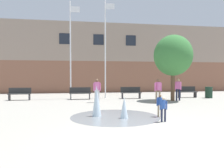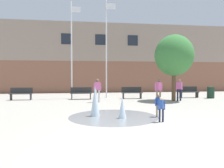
{
  "view_description": "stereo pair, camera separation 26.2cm",
  "coord_description": "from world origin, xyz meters",
  "px_view_note": "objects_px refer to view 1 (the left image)",
  "views": [
    {
      "loc": [
        -2.35,
        -5.61,
        1.83
      ],
      "look_at": [
        -0.2,
        7.47,
        1.3
      ],
      "focal_mm": 35.0,
      "sensor_mm": 36.0,
      "label": 1
    },
    {
      "loc": [
        -2.09,
        -5.65,
        1.83
      ],
      "look_at": [
        -0.2,
        7.47,
        1.3
      ],
      "focal_mm": 35.0,
      "sensor_mm": 36.0,
      "label": 2
    }
  ],
  "objects_px": {
    "child_with_pink_shirt": "(164,107)",
    "child_running": "(160,104)",
    "adult_in_red": "(178,88)",
    "street_tree_near_building": "(173,56)",
    "trash_can": "(209,92)",
    "flagpole_right": "(106,45)",
    "adult_near_bench": "(158,89)",
    "flagpole_left": "(71,47)",
    "park_bench_center": "(80,93)",
    "park_bench_left_of_flagpoles": "(20,94)",
    "park_bench_under_right_flagpole": "(131,92)",
    "adult_watching": "(97,89)",
    "park_bench_near_trashcan": "(187,92)"
  },
  "relations": [
    {
      "from": "adult_watching",
      "to": "flagpole_left",
      "type": "bearing_deg",
      "value": 129.6
    },
    {
      "from": "park_bench_center",
      "to": "child_with_pink_shirt",
      "type": "bearing_deg",
      "value": -70.43
    },
    {
      "from": "park_bench_under_right_flagpole",
      "to": "child_with_pink_shirt",
      "type": "bearing_deg",
      "value": -95.79
    },
    {
      "from": "flagpole_left",
      "to": "park_bench_left_of_flagpoles",
      "type": "bearing_deg",
      "value": -173.39
    },
    {
      "from": "flagpole_left",
      "to": "trash_can",
      "type": "height_order",
      "value": "flagpole_left"
    },
    {
      "from": "adult_watching",
      "to": "flagpole_right",
      "type": "distance_m",
      "value": 4.36
    },
    {
      "from": "park_bench_left_of_flagpoles",
      "to": "park_bench_center",
      "type": "distance_m",
      "value": 4.42
    },
    {
      "from": "adult_near_bench",
      "to": "trash_can",
      "type": "bearing_deg",
      "value": 99.48
    },
    {
      "from": "adult_in_red",
      "to": "trash_can",
      "type": "xyz_separation_m",
      "value": [
        3.32,
        1.36,
        -0.48
      ]
    },
    {
      "from": "park_bench_center",
      "to": "flagpole_left",
      "type": "height_order",
      "value": "flagpole_left"
    },
    {
      "from": "park_bench_under_right_flagpole",
      "to": "flagpole_left",
      "type": "xyz_separation_m",
      "value": [
        -4.64,
        0.66,
        3.55
      ]
    },
    {
      "from": "adult_in_red",
      "to": "adult_near_bench",
      "type": "bearing_deg",
      "value": -113.02
    },
    {
      "from": "child_running",
      "to": "park_bench_under_right_flagpole",
      "type": "bearing_deg",
      "value": -32.79
    },
    {
      "from": "park_bench_center",
      "to": "park_bench_under_right_flagpole",
      "type": "height_order",
      "value": "same"
    },
    {
      "from": "park_bench_near_trashcan",
      "to": "adult_in_red",
      "type": "xyz_separation_m",
      "value": [
        -1.77,
        -2.02,
        0.45
      ]
    },
    {
      "from": "flagpole_right",
      "to": "adult_near_bench",
      "type": "bearing_deg",
      "value": -50.58
    },
    {
      "from": "park_bench_center",
      "to": "street_tree_near_building",
      "type": "relative_size",
      "value": 0.34
    },
    {
      "from": "park_bench_near_trashcan",
      "to": "trash_can",
      "type": "height_order",
      "value": "park_bench_near_trashcan"
    },
    {
      "from": "adult_in_red",
      "to": "trash_can",
      "type": "distance_m",
      "value": 3.62
    },
    {
      "from": "park_bench_center",
      "to": "street_tree_near_building",
      "type": "xyz_separation_m",
      "value": [
        6.56,
        -1.97,
        2.76
      ]
    },
    {
      "from": "trash_can",
      "to": "street_tree_near_building",
      "type": "distance_m",
      "value": 4.82
    },
    {
      "from": "park_bench_near_trashcan",
      "to": "flagpole_left",
      "type": "height_order",
      "value": "flagpole_left"
    },
    {
      "from": "child_with_pink_shirt",
      "to": "child_running",
      "type": "relative_size",
      "value": 1.0
    },
    {
      "from": "adult_in_red",
      "to": "street_tree_near_building",
      "type": "xyz_separation_m",
      "value": [
        -0.39,
        0.06,
        2.31
      ]
    },
    {
      "from": "flagpole_right",
      "to": "street_tree_near_building",
      "type": "relative_size",
      "value": 1.68
    },
    {
      "from": "park_bench_left_of_flagpoles",
      "to": "park_bench_center",
      "type": "bearing_deg",
      "value": -2.56
    },
    {
      "from": "park_bench_left_of_flagpoles",
      "to": "flagpole_left",
      "type": "distance_m",
      "value": 5.16
    },
    {
      "from": "park_bench_center",
      "to": "adult_near_bench",
      "type": "height_order",
      "value": "adult_near_bench"
    },
    {
      "from": "park_bench_under_right_flagpole",
      "to": "trash_can",
      "type": "xyz_separation_m",
      "value": [
        6.31,
        -0.63,
        -0.03
      ]
    },
    {
      "from": "child_running",
      "to": "street_tree_near_building",
      "type": "xyz_separation_m",
      "value": [
        3.22,
        5.66,
        2.66
      ]
    },
    {
      "from": "child_with_pink_shirt",
      "to": "flagpole_right",
      "type": "bearing_deg",
      "value": 43.36
    },
    {
      "from": "adult_in_red",
      "to": "street_tree_near_building",
      "type": "relative_size",
      "value": 0.34
    },
    {
      "from": "flagpole_left",
      "to": "flagpole_right",
      "type": "distance_m",
      "value": 2.74
    },
    {
      "from": "park_bench_under_right_flagpole",
      "to": "adult_watching",
      "type": "height_order",
      "value": "adult_watching"
    },
    {
      "from": "park_bench_center",
      "to": "flagpole_left",
      "type": "xyz_separation_m",
      "value": [
        -0.69,
        0.63,
        3.55
      ]
    },
    {
      "from": "park_bench_left_of_flagpoles",
      "to": "flagpole_right",
      "type": "xyz_separation_m",
      "value": [
        6.46,
        0.43,
        3.74
      ]
    },
    {
      "from": "park_bench_left_of_flagpoles",
      "to": "adult_in_red",
      "type": "xyz_separation_m",
      "value": [
        11.36,
        -2.23,
        0.45
      ]
    },
    {
      "from": "park_bench_left_of_flagpoles",
      "to": "adult_near_bench",
      "type": "height_order",
      "value": "adult_near_bench"
    },
    {
      "from": "child_with_pink_shirt",
      "to": "trash_can",
      "type": "bearing_deg",
      "value": -4.96
    },
    {
      "from": "park_bench_left_of_flagpoles",
      "to": "park_bench_center",
      "type": "relative_size",
      "value": 1.0
    },
    {
      "from": "adult_in_red",
      "to": "trash_can",
      "type": "bearing_deg",
      "value": 61.77
    },
    {
      "from": "park_bench_center",
      "to": "flagpole_left",
      "type": "bearing_deg",
      "value": 137.71
    },
    {
      "from": "adult_watching",
      "to": "street_tree_near_building",
      "type": "relative_size",
      "value": 0.34
    },
    {
      "from": "adult_near_bench",
      "to": "street_tree_near_building",
      "type": "relative_size",
      "value": 0.34
    },
    {
      "from": "flagpole_left",
      "to": "flagpole_right",
      "type": "height_order",
      "value": "flagpole_right"
    },
    {
      "from": "adult_near_bench",
      "to": "flagpole_left",
      "type": "bearing_deg",
      "value": -137.28
    },
    {
      "from": "trash_can",
      "to": "child_with_pink_shirt",
      "type": "bearing_deg",
      "value": -131.95
    },
    {
      "from": "park_bench_near_trashcan",
      "to": "child_running",
      "type": "height_order",
      "value": "child_running"
    },
    {
      "from": "park_bench_left_of_flagpoles",
      "to": "trash_can",
      "type": "height_order",
      "value": "park_bench_left_of_flagpoles"
    },
    {
      "from": "park_bench_near_trashcan",
      "to": "flagpole_right",
      "type": "height_order",
      "value": "flagpole_right"
    }
  ]
}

